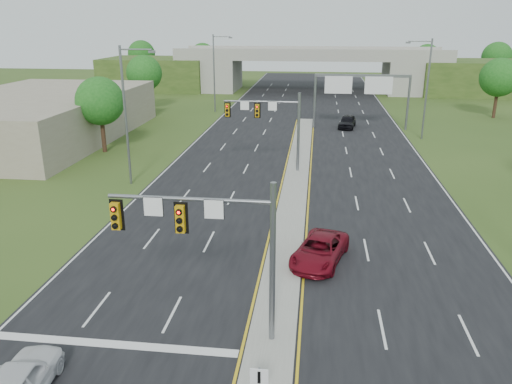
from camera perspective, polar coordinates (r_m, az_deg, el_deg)
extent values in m
plane|color=#2E4819|center=(21.78, 1.79, -16.72)|extent=(240.00, 240.00, 0.00)
cube|color=black|center=(54.17, 5.21, 5.28)|extent=(24.00, 160.00, 0.02)
cube|color=gray|center=(42.57, 4.64, 1.64)|extent=(2.00, 54.00, 0.16)
cube|color=gold|center=(42.65, 3.09, 1.60)|extent=(0.12, 54.00, 0.01)
cube|color=gold|center=(42.57, 6.18, 1.48)|extent=(0.12, 54.00, 0.01)
cube|color=silver|center=(55.75, -7.06, 5.62)|extent=(0.12, 160.00, 0.01)
cube|color=silver|center=(55.12, 17.60, 4.72)|extent=(0.12, 160.00, 0.01)
cube|color=silver|center=(22.38, -16.00, -16.37)|extent=(10.50, 0.50, 0.01)
cylinder|color=slate|center=(19.94, 1.89, -8.52)|extent=(0.24, 0.24, 7.00)
cylinder|color=slate|center=(19.39, -7.63, -0.80)|extent=(6.50, 0.16, 0.16)
cube|color=#C58F0C|center=(19.51, -8.64, -3.08)|extent=(0.35, 0.25, 1.10)
cube|color=#C58F0C|center=(20.34, -15.73, -2.67)|extent=(0.35, 0.25, 1.10)
cube|color=black|center=(19.63, -8.53, -2.93)|extent=(0.55, 0.04, 1.30)
cube|color=black|center=(20.46, -15.58, -2.53)|extent=(0.55, 0.04, 1.30)
sphere|color=#FF0C05|center=(19.26, -8.79, -2.26)|extent=(0.20, 0.20, 0.20)
sphere|color=#FF0C05|center=(20.11, -15.95, -1.88)|extent=(0.20, 0.20, 0.20)
cube|color=white|center=(19.81, -11.67, -1.68)|extent=(0.75, 0.04, 0.75)
cube|color=white|center=(19.20, -4.84, -2.01)|extent=(0.75, 0.04, 0.75)
cylinder|color=slate|center=(43.65, 4.87, 6.68)|extent=(0.24, 0.24, 7.00)
cylinder|color=slate|center=(43.40, 0.61, 10.30)|extent=(6.50, 0.16, 0.16)
cube|color=#C58F0C|center=(43.31, 0.14, 9.27)|extent=(0.35, 0.25, 1.10)
cube|color=#C58F0C|center=(43.69, -3.29, 9.33)|extent=(0.35, 0.25, 1.10)
cube|color=black|center=(43.44, 0.16, 9.31)|extent=(0.55, 0.04, 1.30)
cube|color=black|center=(43.82, -3.26, 9.36)|extent=(0.55, 0.04, 1.30)
sphere|color=#FF0C05|center=(43.12, 0.12, 9.70)|extent=(0.20, 0.20, 0.20)
sphere|color=#FF0C05|center=(43.50, -3.33, 9.75)|extent=(0.20, 0.20, 0.20)
cube|color=white|center=(43.53, -1.30, 9.85)|extent=(0.75, 0.04, 0.75)
cube|color=white|center=(43.25, 1.90, 9.79)|extent=(0.75, 0.04, 0.75)
cube|color=white|center=(17.02, 0.36, -20.38)|extent=(0.60, 0.04, 0.60)
cube|color=black|center=(17.00, 0.35, -20.45)|extent=(0.10, 0.02, 0.45)
cylinder|color=slate|center=(63.34, 6.72, 10.24)|extent=(0.28, 0.28, 6.60)
cylinder|color=slate|center=(64.29, 16.99, 9.69)|extent=(0.28, 0.28, 6.60)
cube|color=slate|center=(63.18, 12.10, 12.87)|extent=(11.50, 0.35, 0.35)
cube|color=#0D6120|center=(62.92, 9.40, 11.99)|extent=(3.20, 0.08, 2.00)
cube|color=#0D6120|center=(63.29, 13.83, 11.75)|extent=(3.20, 0.08, 2.00)
cube|color=silver|center=(62.87, 9.40, 11.99)|extent=(3.30, 0.03, 2.10)
cube|color=silver|center=(63.24, 13.84, 11.74)|extent=(3.30, 0.03, 2.10)
cube|color=gray|center=(99.85, -3.85, 13.28)|extent=(6.00, 12.00, 6.00)
cube|color=gray|center=(99.34, 16.30, 12.56)|extent=(6.00, 12.00, 6.00)
cube|color=#2E4819|center=(103.06, -11.16, 13.15)|extent=(20.00, 14.00, 6.00)
cube|color=#2E4819|center=(102.18, 23.66, 11.91)|extent=(20.00, 14.00, 6.00)
cube|color=gray|center=(97.85, 6.29, 15.21)|extent=(50.00, 12.00, 1.20)
cube|color=gray|center=(92.00, 6.25, 15.64)|extent=(50.00, 0.40, 0.90)
cube|color=gray|center=(103.58, 6.37, 15.99)|extent=(50.00, 0.40, 0.90)
cylinder|color=slate|center=(41.15, -14.68, 8.23)|extent=(0.20, 0.20, 11.00)
cylinder|color=slate|center=(40.13, -13.59, 15.56)|extent=(2.50, 0.12, 0.12)
cube|color=slate|center=(39.72, -11.82, 15.43)|extent=(0.50, 0.25, 0.18)
cylinder|color=slate|center=(74.52, -4.81, 13.29)|extent=(0.20, 0.20, 11.00)
cylinder|color=slate|center=(73.96, -3.93, 17.31)|extent=(2.50, 0.12, 0.12)
cube|color=slate|center=(73.74, -2.93, 17.20)|extent=(0.50, 0.25, 0.18)
cylinder|color=slate|center=(59.32, 18.94, 10.94)|extent=(0.20, 0.20, 11.00)
cylinder|color=slate|center=(58.67, 18.25, 16.05)|extent=(2.50, 0.12, 0.12)
cube|color=slate|center=(58.46, 16.99, 16.02)|extent=(0.50, 0.25, 0.18)
cylinder|color=#382316|center=(53.35, -17.08, 6.51)|extent=(0.44, 0.44, 4.00)
sphere|color=#175216|center=(52.80, -17.41, 9.89)|extent=(4.80, 4.80, 4.80)
cylinder|color=#382316|center=(77.71, -12.48, 10.64)|extent=(0.44, 0.44, 4.25)
sphere|color=#175216|center=(77.32, -12.66, 13.13)|extent=(5.20, 5.20, 5.20)
cylinder|color=#382316|center=(77.39, 25.70, 9.21)|extent=(0.44, 0.44, 4.25)
sphere|color=#175216|center=(77.00, 26.06, 11.69)|extent=(5.20, 5.20, 5.20)
cylinder|color=#382316|center=(118.88, -12.83, 13.40)|extent=(0.44, 0.44, 4.50)
sphere|color=#175216|center=(118.62, -12.96, 15.12)|extent=(6.00, 6.00, 6.00)
cylinder|color=#382316|center=(115.01, -6.05, 13.51)|extent=(0.44, 0.44, 4.25)
sphere|color=#175216|center=(114.74, -6.11, 15.20)|extent=(5.60, 5.60, 5.60)
cylinder|color=#382316|center=(114.38, 18.74, 12.62)|extent=(0.44, 0.44, 4.25)
sphere|color=#175216|center=(114.12, 18.93, 14.31)|extent=(5.60, 5.60, 5.60)
cylinder|color=#382316|center=(117.92, 25.56, 12.02)|extent=(0.44, 0.44, 4.50)
sphere|color=#175216|center=(117.66, 25.81, 13.75)|extent=(6.00, 6.00, 6.00)
cube|color=gray|center=(62.19, -23.83, 7.87)|extent=(18.00, 30.00, 5.00)
imported|color=silver|center=(20.34, -25.58, -19.05)|extent=(2.20, 4.62, 1.52)
imported|color=maroon|center=(27.93, 7.30, -6.60)|extent=(3.64, 5.56, 1.42)
imported|color=black|center=(64.30, 10.39, 7.94)|extent=(2.62, 4.91, 1.59)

